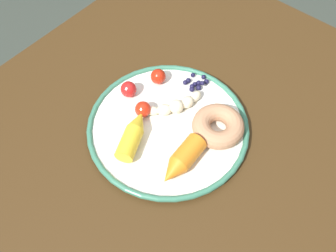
% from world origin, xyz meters
% --- Properties ---
extents(ground_plane, '(6.00, 6.00, 0.00)m').
position_xyz_m(ground_plane, '(0.00, 0.00, 0.00)').
color(ground_plane, '#373E35').
extents(dining_table, '(0.92, 0.96, 0.75)m').
position_xyz_m(dining_table, '(0.00, 0.00, 0.66)').
color(dining_table, '#3F2912').
rests_on(dining_table, ground_plane).
extents(plate, '(0.34, 0.34, 0.02)m').
position_xyz_m(plate, '(-0.04, -0.03, 0.76)').
color(plate, silver).
rests_on(plate, dining_table).
extents(banana, '(0.08, 0.12, 0.03)m').
position_xyz_m(banana, '(-0.06, 0.01, 0.78)').
color(banana, beige).
rests_on(banana, plate).
extents(carrot_orange, '(0.05, 0.11, 0.04)m').
position_xyz_m(carrot_orange, '(0.04, -0.09, 0.79)').
color(carrot_orange, orange).
rests_on(carrot_orange, plate).
extents(carrot_yellow, '(0.08, 0.12, 0.04)m').
position_xyz_m(carrot_yellow, '(-0.07, -0.10, 0.78)').
color(carrot_yellow, yellow).
rests_on(carrot_yellow, plate).
extents(donut, '(0.12, 0.12, 0.04)m').
position_xyz_m(donut, '(0.05, 0.02, 0.78)').
color(donut, tan).
rests_on(donut, plate).
extents(blueberry_pile, '(0.05, 0.06, 0.02)m').
position_xyz_m(blueberry_pile, '(-0.06, 0.09, 0.77)').
color(blueberry_pile, '#191638').
rests_on(blueberry_pile, plate).
extents(tomato_near, '(0.03, 0.03, 0.03)m').
position_xyz_m(tomato_near, '(-0.13, 0.05, 0.78)').
color(tomato_near, red).
rests_on(tomato_near, plate).
extents(tomato_mid, '(0.03, 0.03, 0.03)m').
position_xyz_m(tomato_mid, '(-0.10, -0.04, 0.78)').
color(tomato_mid, red).
rests_on(tomato_mid, plate).
extents(tomato_far, '(0.03, 0.03, 0.03)m').
position_xyz_m(tomato_far, '(-0.16, -0.02, 0.78)').
color(tomato_far, red).
rests_on(tomato_far, plate).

